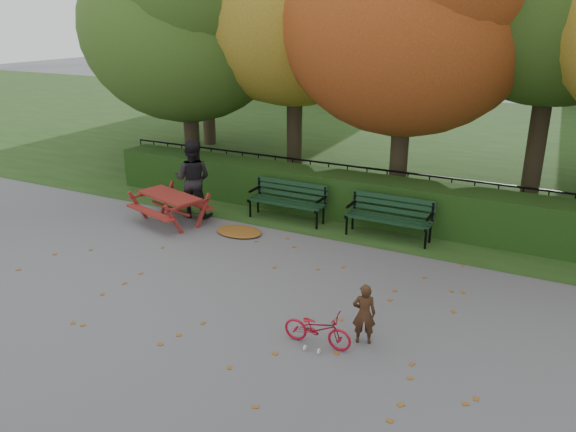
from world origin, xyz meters
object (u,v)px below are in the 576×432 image
at_px(tree_a, 189,12).
at_px(picnic_table, 170,201).
at_px(bench_right, 390,214).
at_px(adult, 193,179).
at_px(bench_left, 288,198).
at_px(child, 364,314).
at_px(bicycle, 318,329).

height_order(tree_a, picnic_table, tree_a).
distance_m(tree_a, bench_right, 7.69).
bearing_deg(adult, bench_left, -175.23).
distance_m(bench_right, picnic_table, 4.87).
distance_m(tree_a, bench_left, 5.89).
xyz_separation_m(tree_a, picnic_table, (1.63, -3.31, -4.00)).
bearing_deg(child, adult, -52.51).
relative_size(bench_left, picnic_table, 0.96).
height_order(adult, bicycle, adult).
xyz_separation_m(bench_right, adult, (-4.45, -0.80, 0.38)).
bearing_deg(bench_left, child, -50.90).
bearing_deg(bicycle, tree_a, 43.90).
distance_m(bench_right, bicycle, 4.48).
relative_size(child, bicycle, 0.91).
bearing_deg(bicycle, picnic_table, 56.40).
bearing_deg(picnic_table, adult, 88.57).
bearing_deg(adult, bicycle, 126.31).
bearing_deg(bicycle, child, -58.66).
bearing_deg(tree_a, child, -39.59).
height_order(bench_left, bicycle, bench_left).
height_order(bench_right, child, child).
relative_size(tree_a, child, 8.10).
height_order(tree_a, adult, tree_a).
xyz_separation_m(bench_left, adult, (-2.05, -0.80, 0.38)).
distance_m(bench_left, adult, 2.24).
height_order(picnic_table, child, child).
bearing_deg(child, picnic_table, -46.55).
xyz_separation_m(tree_a, child, (7.21, -5.96, -4.06)).
bearing_deg(bench_right, child, -77.33).
distance_m(bench_left, picnic_table, 2.67).
distance_m(child, bicycle, 0.69).
bearing_deg(picnic_table, child, -9.28).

